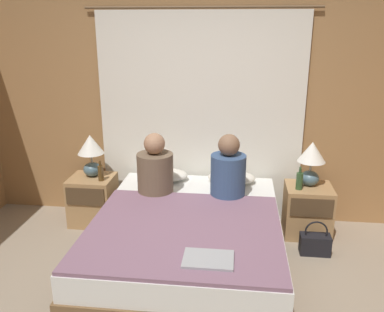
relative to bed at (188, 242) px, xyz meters
name	(u,v)px	position (x,y,z in m)	size (l,w,h in m)	color
wall_back	(201,108)	(0.00, 1.13, 0.99)	(4.91, 0.06, 2.50)	#A37547
curtain_panel	(200,119)	(0.00, 1.07, 0.88)	(2.38, 0.02, 2.28)	white
bed	(188,242)	(0.00, 0.00, 0.00)	(1.62, 2.04, 0.52)	brown
nightstand_left	(93,200)	(-1.15, 0.78, 0.01)	(0.47, 0.44, 0.53)	#A87F51
nightstand_right	(307,210)	(1.15, 0.78, 0.01)	(0.47, 0.44, 0.53)	#A87F51
lamp_left	(91,151)	(-1.15, 0.83, 0.56)	(0.28, 0.28, 0.46)	slate
lamp_right	(311,159)	(1.15, 0.83, 0.56)	(0.28, 0.28, 0.46)	slate
pillow_left	(165,175)	(-0.36, 0.82, 0.32)	(0.49, 0.31, 0.12)	silver
pillow_right	(231,177)	(0.36, 0.82, 0.32)	(0.49, 0.31, 0.12)	silver
blanket_on_bed	(184,230)	(0.00, -0.28, 0.28)	(1.56, 1.42, 0.03)	slate
person_left_in_bed	(155,169)	(-0.38, 0.46, 0.51)	(0.35, 0.35, 0.61)	brown
person_right_in_bed	(228,172)	(0.33, 0.46, 0.52)	(0.34, 0.34, 0.62)	#38517A
beer_bottle_on_left_stand	(101,173)	(-1.02, 0.70, 0.36)	(0.06, 0.06, 0.22)	#513819
beer_bottle_on_right_stand	(299,181)	(1.03, 0.70, 0.36)	(0.07, 0.07, 0.23)	#2D4C28
laptop_on_bed	(208,259)	(0.23, -0.72, 0.30)	(0.35, 0.25, 0.02)	#9EA0A5
handbag_on_floor	(315,243)	(1.18, 0.38, -0.15)	(0.28, 0.15, 0.34)	black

